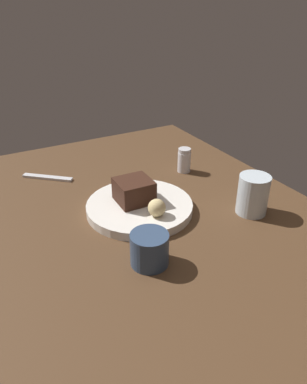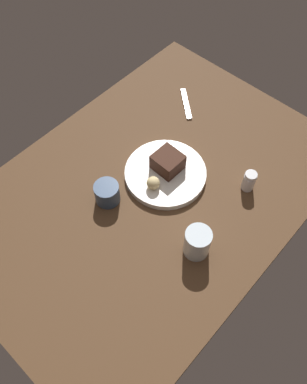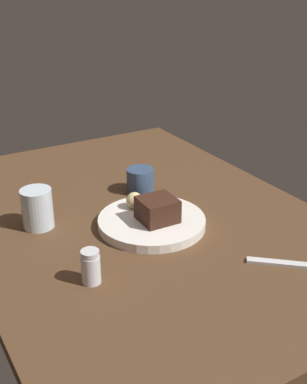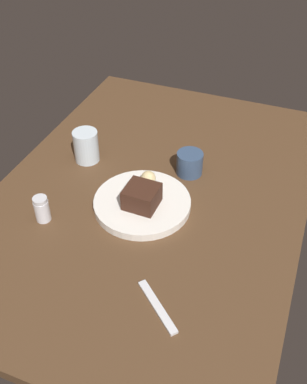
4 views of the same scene
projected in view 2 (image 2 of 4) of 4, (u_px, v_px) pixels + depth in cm
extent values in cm
cube|color=#4C331E|center=(151.00, 191.00, 126.85)|extent=(120.00, 84.00, 3.00)
cylinder|color=white|center=(164.00, 173.00, 127.58)|extent=(26.08, 26.08, 2.18)
cube|color=#381E14|center=(168.00, 162.00, 124.97)|extent=(8.37, 8.67, 5.68)
sphere|color=#DBC184|center=(153.00, 183.00, 121.67)|extent=(4.13, 4.13, 4.13)
cylinder|color=silver|center=(249.00, 182.00, 123.31)|extent=(3.91, 3.91, 6.06)
cylinder|color=silver|center=(251.00, 175.00, 120.25)|extent=(3.71, 3.71, 1.20)
cylinder|color=silver|center=(197.00, 243.00, 110.23)|extent=(7.48, 7.48, 9.76)
cylinder|color=#334766|center=(107.00, 193.00, 120.67)|extent=(7.66, 7.66, 6.83)
cube|color=silver|center=(186.00, 104.00, 144.98)|extent=(11.18, 12.51, 0.70)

